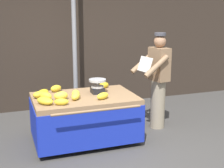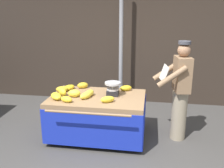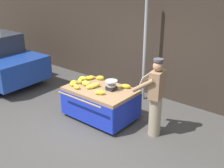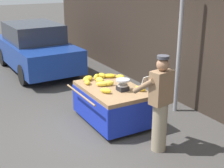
# 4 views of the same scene
# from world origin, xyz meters

# --- Properties ---
(ground_plane) EXTENTS (60.00, 60.00, 0.00)m
(ground_plane) POSITION_xyz_m (0.00, 0.00, 0.00)
(ground_plane) COLOR #423F3D
(back_wall) EXTENTS (16.00, 0.24, 3.86)m
(back_wall) POSITION_xyz_m (0.00, 2.66, 1.93)
(back_wall) COLOR #332821
(back_wall) RESTS_ON ground
(street_pole) EXTENTS (0.09, 0.09, 3.02)m
(street_pole) POSITION_xyz_m (-0.09, 2.12, 1.51)
(street_pole) COLOR gray
(street_pole) RESTS_ON ground
(banana_cart) EXTENTS (1.64, 1.27, 0.76)m
(banana_cart) POSITION_xyz_m (-0.30, 0.59, 0.55)
(banana_cart) COLOR #93704C
(banana_cart) RESTS_ON ground
(weighing_scale) EXTENTS (0.28, 0.28, 0.23)m
(weighing_scale) POSITION_xyz_m (-0.05, 0.69, 0.88)
(weighing_scale) COLOR black
(weighing_scale) RESTS_ON banana_cart
(banana_bunch_0) EXTENTS (0.30, 0.33, 0.11)m
(banana_bunch_0) POSITION_xyz_m (-0.95, 0.34, 0.81)
(banana_bunch_0) COLOR yellow
(banana_bunch_0) RESTS_ON banana_cart
(banana_bunch_1) EXTENTS (0.24, 0.21, 0.11)m
(banana_bunch_1) POSITION_xyz_m (-0.68, 1.01, 0.82)
(banana_bunch_1) COLOR gold
(banana_bunch_1) RESTS_ON banana_cart
(banana_bunch_2) EXTENTS (0.22, 0.26, 0.10)m
(banana_bunch_2) POSITION_xyz_m (-0.48, 0.44, 0.81)
(banana_bunch_2) COLOR yellow
(banana_bunch_2) RESTS_ON banana_cart
(banana_bunch_3) EXTENTS (0.23, 0.18, 0.13)m
(banana_bunch_3) POSITION_xyz_m (-0.69, 0.50, 0.82)
(banana_bunch_3) COLOR yellow
(banana_bunch_3) RESTS_ON banana_cart
(banana_bunch_4) EXTENTS (0.24, 0.19, 0.11)m
(banana_bunch_4) POSITION_xyz_m (-0.99, 0.71, 0.82)
(banana_bunch_4) COLOR gold
(banana_bunch_4) RESTS_ON banana_cart
(banana_bunch_5) EXTENTS (0.26, 0.21, 0.10)m
(banana_bunch_5) POSITION_xyz_m (0.15, 0.98, 0.81)
(banana_bunch_5) COLOR gold
(banana_bunch_5) RESTS_ON banana_cart
(banana_bunch_6) EXTENTS (0.23, 0.17, 0.10)m
(banana_bunch_6) POSITION_xyz_m (-0.74, 0.23, 0.81)
(banana_bunch_6) COLOR yellow
(banana_bunch_6) RESTS_ON banana_cart
(banana_bunch_7) EXTENTS (0.18, 0.25, 0.11)m
(banana_bunch_7) POSITION_xyz_m (-0.44, 0.58, 0.82)
(banana_bunch_7) COLOR yellow
(banana_bunch_7) RESTS_ON banana_cart
(banana_bunch_8) EXTENTS (0.26, 0.22, 0.10)m
(banana_bunch_8) POSITION_xyz_m (-0.08, 0.32, 0.81)
(banana_bunch_8) COLOR yellow
(banana_bunch_8) RESTS_ON banana_cart
(banana_bunch_9) EXTENTS (0.26, 0.32, 0.09)m
(banana_bunch_9) POSITION_xyz_m (-0.91, 0.86, 0.81)
(banana_bunch_9) COLOR gold
(banana_bunch_9) RESTS_ON banana_cart
(banana_bunch_10) EXTENTS (0.23, 0.23, 0.13)m
(banana_bunch_10) POSITION_xyz_m (-0.92, 0.54, 0.83)
(banana_bunch_10) COLOR yellow
(banana_bunch_10) RESTS_ON banana_cart
(vendor_person) EXTENTS (0.63, 0.58, 1.71)m
(vendor_person) POSITION_xyz_m (1.08, 0.74, 0.87)
(vendor_person) COLOR gray
(vendor_person) RESTS_ON ground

